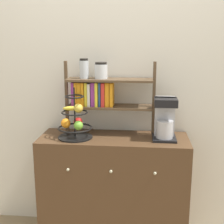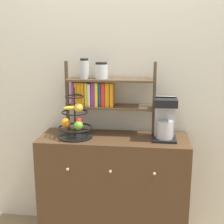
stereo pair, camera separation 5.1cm
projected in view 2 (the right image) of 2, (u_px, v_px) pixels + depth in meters
name	position (u px, v px, depth m)	size (l,w,h in m)	color
wall_back	(117.00, 83.00, 2.64)	(7.00, 0.05, 2.60)	silver
sideboard	(114.00, 189.00, 2.58)	(1.19, 0.44, 0.90)	#4C331E
coffee_maker	(165.00, 119.00, 2.41)	(0.18, 0.20, 0.33)	black
fruit_stand	(75.00, 122.00, 2.45)	(0.27, 0.27, 0.40)	black
shelf_hutch	(99.00, 90.00, 2.53)	(0.74, 0.20, 0.61)	brown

